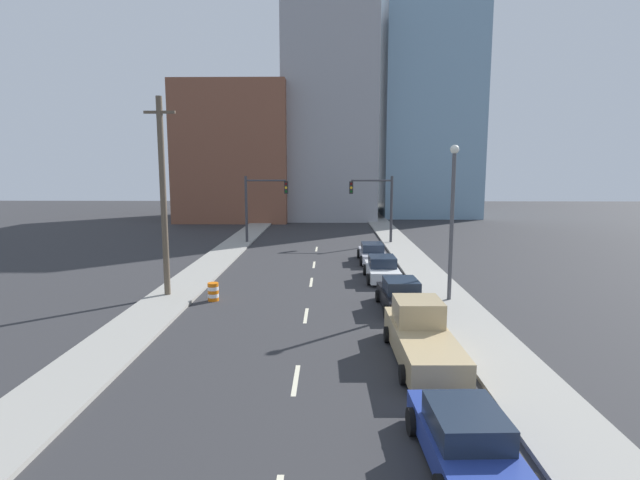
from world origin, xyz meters
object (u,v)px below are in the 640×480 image
traffic_signal_left (258,200)px  pickup_truck_tan (421,337)px  street_lamp (452,212)px  traffic_barrel (213,292)px  traffic_signal_right (379,200)px  sedan_black (401,296)px  sedan_blue (466,440)px  utility_pole_left_mid (163,197)px  sedan_white (382,269)px  sedan_silver (372,253)px

traffic_signal_left → pickup_truck_tan: 29.33m
street_lamp → traffic_barrel: bearing=179.8°
street_lamp → pickup_truck_tan: street_lamp is taller
traffic_signal_right → sedan_black: (-0.98, -21.09, -3.25)m
sedan_blue → utility_pole_left_mid: bearing=125.7°
pickup_truck_tan → street_lamp: bearing=68.8°
traffic_signal_left → pickup_truck_tan: traffic_signal_left is taller
utility_pole_left_mid → traffic_barrel: (2.61, -0.67, -4.87)m
street_lamp → sedan_black: bearing=-153.5°
traffic_signal_left → sedan_black: (9.91, -21.09, -3.25)m
utility_pole_left_mid → sedan_blue: bearing=-51.8°
traffic_signal_right → street_lamp: bearing=-85.1°
sedan_blue → sedan_white: size_ratio=1.03×
traffic_signal_left → sedan_silver: 13.42m
street_lamp → sedan_blue: 15.13m
utility_pole_left_mid → sedan_blue: 19.65m
traffic_signal_right → sedan_black: size_ratio=1.35×
utility_pole_left_mid → street_lamp: bearing=-2.8°
sedan_white → traffic_signal_left: bearing=122.7°
utility_pole_left_mid → street_lamp: size_ratio=1.31×
sedan_blue → sedan_silver: sedan_blue is taller
traffic_signal_left → traffic_signal_right: (10.89, 0.00, 0.00)m
utility_pole_left_mid → sedan_black: bearing=-9.6°
traffic_signal_left → sedan_silver: (9.57, -8.81, -3.28)m
traffic_barrel → street_lamp: 12.88m
traffic_barrel → street_lamp: street_lamp is taller
pickup_truck_tan → sedan_silver: size_ratio=1.31×
sedan_white → traffic_barrel: bearing=-152.2°
pickup_truck_tan → sedan_white: bearing=89.3°
utility_pole_left_mid → sedan_white: size_ratio=2.31×
sedan_black → sedan_silver: bearing=89.4°
sedan_silver → traffic_signal_left: bearing=137.0°
sedan_white → street_lamp: bearing=-60.9°
street_lamp → sedan_silver: street_lamp is taller
traffic_signal_left → street_lamp: (12.58, -19.77, 0.72)m
traffic_signal_right → sedan_silver: (-1.33, -8.81, -3.28)m
traffic_barrel → sedan_silver: 14.25m
street_lamp → sedan_white: bearing=119.8°
traffic_signal_left → pickup_truck_tan: (9.75, -27.49, -3.10)m
traffic_signal_right → pickup_truck_tan: bearing=-92.4°
sedan_blue → sedan_black: bearing=86.0°
sedan_blue → pickup_truck_tan: size_ratio=0.75×
sedan_blue → sedan_white: 19.37m
traffic_signal_right → traffic_barrel: size_ratio=6.42×
sedan_white → sedan_black: bearing=-88.5°
traffic_signal_left → traffic_signal_right: same height
traffic_signal_left → sedan_black: traffic_signal_left is taller
traffic_barrel → traffic_signal_left: bearing=91.1°
traffic_signal_left → pickup_truck_tan: bearing=-70.5°
traffic_barrel → sedan_silver: sedan_silver is taller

